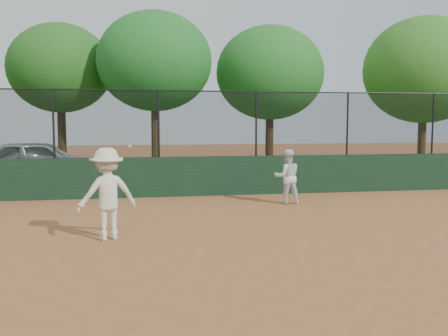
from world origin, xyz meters
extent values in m
plane|color=#AD6638|center=(0.00, 0.00, 0.00)|extent=(80.00, 80.00, 0.00)
cube|color=#17341E|center=(0.00, 6.00, 0.60)|extent=(26.00, 0.20, 1.20)
cube|color=#294B17|center=(0.00, 12.00, 0.00)|extent=(36.00, 12.00, 0.01)
imported|color=silver|center=(-4.48, 9.19, 0.82)|extent=(4.96, 2.27, 1.65)
imported|color=white|center=(2.91, 4.09, 0.75)|extent=(0.75, 0.59, 1.50)
imported|color=beige|center=(-1.75, 0.68, 0.89)|extent=(1.30, 1.00, 1.77)
sphere|color=#BCDE31|center=(-1.31, 0.45, 1.80)|extent=(0.06, 0.06, 0.06)
cube|color=black|center=(0.00, 6.00, 2.20)|extent=(26.00, 0.02, 2.00)
cylinder|color=black|center=(0.00, 6.00, 3.18)|extent=(26.00, 0.04, 0.04)
cylinder|color=black|center=(-3.50, 6.00, 2.20)|extent=(0.06, 0.06, 2.00)
cylinder|color=black|center=(-0.50, 6.00, 2.20)|extent=(0.06, 0.06, 2.00)
cylinder|color=black|center=(2.50, 6.00, 2.20)|extent=(0.06, 0.06, 2.00)
cylinder|color=black|center=(5.50, 6.00, 2.20)|extent=(0.06, 0.06, 2.00)
cylinder|color=black|center=(8.50, 6.00, 2.20)|extent=(0.06, 0.06, 2.00)
cylinder|color=#3C2814|center=(-4.26, 13.29, 1.42)|extent=(0.36, 0.36, 2.83)
ellipsoid|color=#235819|center=(-4.26, 13.29, 4.52)|extent=(4.37, 3.97, 3.77)
cylinder|color=#4D301B|center=(-0.34, 11.70, 1.45)|extent=(0.36, 0.36, 2.89)
ellipsoid|color=#1F6221|center=(-0.34, 11.70, 4.70)|extent=(4.68, 4.26, 4.04)
cylinder|color=#3E2714|center=(4.78, 12.71, 1.28)|extent=(0.36, 0.36, 2.55)
ellipsoid|color=#236320|center=(4.78, 12.71, 4.42)|extent=(4.83, 4.39, 4.17)
cylinder|color=#4D321B|center=(11.37, 11.22, 1.22)|extent=(0.36, 0.36, 2.43)
ellipsoid|color=#316A1E|center=(11.37, 11.22, 4.51)|extent=(5.38, 4.89, 4.65)
camera|label=1|loc=(-1.23, -9.03, 2.27)|focal=40.00mm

